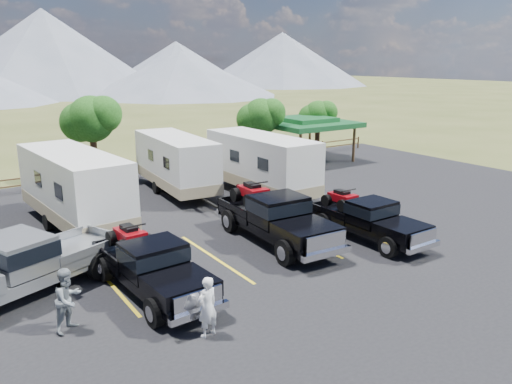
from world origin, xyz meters
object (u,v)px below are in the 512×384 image
person_a (207,307)px  trailer_right (261,164)px  trailer_left (74,189)px  pavilion (306,123)px  rig_left (151,265)px  rig_right (367,218)px  person_b (68,299)px  pickup_silver (23,264)px  trailer_center (176,163)px  rig_center (275,216)px

person_a → trailer_right: bearing=-141.8°
trailer_left → trailer_right: bearing=-5.4°
pavilion → trailer_left: 19.43m
pavilion → rig_left: pavilion is taller
rig_left → person_a: size_ratio=3.48×
rig_right → person_a: (-9.15, -3.04, -0.05)m
pavilion → trailer_left: (-18.33, -6.37, -0.98)m
person_b → pickup_silver: bearing=69.9°
rig_right → trailer_center: (-3.35, 11.37, 0.75)m
pavilion → trailer_right: 10.63m
rig_left → pavilion: bearing=34.9°
trailer_center → rig_right: bearing=-69.3°
rig_right → trailer_left: size_ratio=0.58×
trailer_left → trailer_right: 9.93m
rig_left → person_b: size_ratio=3.28×
trailer_center → trailer_right: trailer_right is taller
trailer_center → pickup_silver: size_ratio=1.31×
trailer_center → person_b: (-8.81, -12.00, -0.75)m
rig_right → trailer_right: bearing=87.1°
pavilion → trailer_center: size_ratio=0.68×
pavilion → rig_center: size_ratio=0.91×
rig_left → pickup_silver: size_ratio=0.85×
rig_left → person_b: 2.91m
rig_center → trailer_right: trailer_right is taller
trailer_left → pickup_silver: 6.78m
person_a → person_b: person_b is taller
rig_center → trailer_center: trailer_center is taller
trailer_left → trailer_center: size_ratio=1.07×
trailer_right → person_a: size_ratio=5.52×
person_b → pavilion: bearing=4.3°
pavilion → trailer_center: (-12.03, -3.30, -1.09)m
rig_left → trailer_right: trailer_right is taller
rig_left → trailer_left: (-0.26, 8.02, 0.82)m
rig_right → pickup_silver: 13.00m
pavilion → pickup_silver: (-21.47, -12.33, -1.70)m
rig_left → rig_center: rig_center is taller
rig_right → trailer_center: bearing=105.5°
trailer_left → person_b: trailer_left is taller
person_a → person_b: bearing=-50.5°
rig_left → person_a: rig_left is taller
trailer_right → person_a: trailer_right is taller
rig_center → pickup_silver: size_ratio=0.97×
rig_left → person_a: 3.32m
trailer_right → person_b: (-12.44, -8.86, -0.82)m
rig_right → trailer_center: trailer_center is taller
pavilion → trailer_left: bearing=-160.8°
rig_left → person_b: bearing=-165.5°
rig_left → trailer_right: bearing=35.8°
trailer_center → rig_center: bearing=-86.0°
rig_left → person_b: rig_left is taller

